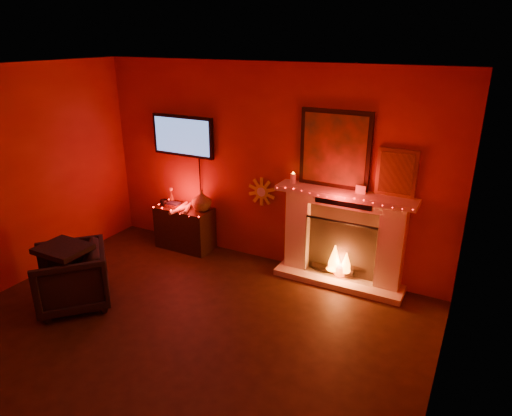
% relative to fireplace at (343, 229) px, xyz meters
% --- Properties ---
extents(room, '(5.00, 5.00, 5.00)m').
position_rel_fireplace_xyz_m(room, '(-1.14, -2.39, 0.63)').
color(room, black).
rests_on(room, ground).
extents(floor, '(5.00, 5.00, 0.00)m').
position_rel_fireplace_xyz_m(floor, '(-1.14, -2.39, -0.72)').
color(floor, black).
rests_on(floor, ground).
extents(fireplace, '(1.72, 0.40, 2.18)m').
position_rel_fireplace_xyz_m(fireplace, '(0.00, 0.00, 0.00)').
color(fireplace, beige).
rests_on(fireplace, floor).
extents(tv, '(1.00, 0.07, 1.24)m').
position_rel_fireplace_xyz_m(tv, '(-2.44, 0.06, 0.92)').
color(tv, black).
rests_on(tv, room).
extents(sunburst_clock, '(0.40, 0.03, 0.40)m').
position_rel_fireplace_xyz_m(sunburst_clock, '(-1.19, 0.09, 0.28)').
color(sunburst_clock, gold).
rests_on(sunburst_clock, room).
extents(console_table, '(0.85, 0.54, 0.94)m').
position_rel_fireplace_xyz_m(console_table, '(-2.33, -0.13, -0.35)').
color(console_table, black).
rests_on(console_table, floor).
extents(armchair, '(1.10, 1.11, 0.72)m').
position_rel_fireplace_xyz_m(armchair, '(-2.59, -2.02, -0.36)').
color(armchair, black).
rests_on(armchair, floor).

